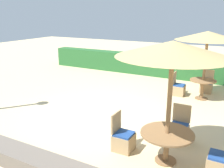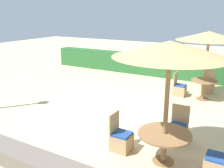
# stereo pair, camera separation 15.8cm
# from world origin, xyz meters

# --- Properties ---
(ground_plane) EXTENTS (40.00, 40.00, 0.00)m
(ground_plane) POSITION_xyz_m (0.00, 0.00, 0.00)
(ground_plane) COLOR #D1BA8C
(hedge_row) EXTENTS (13.00, 0.70, 1.07)m
(hedge_row) POSITION_xyz_m (0.00, 5.88, 0.54)
(hedge_row) COLOR #28602D
(hedge_row) RESTS_ON ground_plane
(stone_border) EXTENTS (10.00, 0.56, 0.35)m
(stone_border) POSITION_xyz_m (0.00, -3.22, 0.18)
(stone_border) COLOR #6B6056
(stone_border) RESTS_ON ground_plane
(parasol_back_right) EXTENTS (2.34, 2.34, 2.57)m
(parasol_back_right) POSITION_xyz_m (2.53, 3.18, 2.39)
(parasol_back_right) COLOR olive
(parasol_back_right) RESTS_ON ground_plane
(round_table_back_right) EXTENTS (0.97, 0.97, 0.75)m
(round_table_back_right) POSITION_xyz_m (2.53, 3.18, 0.57)
(round_table_back_right) COLOR olive
(round_table_back_right) RESTS_ON ground_plane
(patio_chair_back_right_west) EXTENTS (0.46, 0.46, 0.93)m
(patio_chair_back_right_west) POSITION_xyz_m (1.62, 3.20, 0.26)
(patio_chair_back_right_west) COLOR tan
(patio_chair_back_right_west) RESTS_ON ground_plane
(patio_chair_back_right_north) EXTENTS (0.46, 0.46, 0.93)m
(patio_chair_back_right_north) POSITION_xyz_m (2.55, 4.14, 0.26)
(patio_chair_back_right_north) COLOR tan
(patio_chair_back_right_north) RESTS_ON ground_plane
(parasol_front_right) EXTENTS (2.32, 2.32, 2.69)m
(parasol_front_right) POSITION_xyz_m (2.55, -1.57, 2.51)
(parasol_front_right) COLOR olive
(parasol_front_right) RESTS_ON ground_plane
(round_table_front_right) EXTENTS (1.17, 1.17, 0.70)m
(round_table_front_right) POSITION_xyz_m (2.55, -1.57, 0.57)
(round_table_front_right) COLOR olive
(round_table_front_right) RESTS_ON ground_plane
(patio_chair_front_right_north) EXTENTS (0.46, 0.46, 0.93)m
(patio_chair_front_right_north) POSITION_xyz_m (2.56, -0.48, 0.26)
(patio_chair_front_right_north) COLOR tan
(patio_chair_front_right_north) RESTS_ON ground_plane
(patio_chair_front_right_west) EXTENTS (0.46, 0.46, 0.93)m
(patio_chair_front_right_west) POSITION_xyz_m (1.49, -1.59, 0.26)
(patio_chair_front_right_west) COLOR tan
(patio_chair_front_right_west) RESTS_ON ground_plane
(patio_chair_front_right_east) EXTENTS (0.46, 0.46, 0.93)m
(patio_chair_front_right_east) POSITION_xyz_m (3.66, -1.53, 0.26)
(patio_chair_front_right_east) COLOR tan
(patio_chair_front_right_east) RESTS_ON ground_plane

